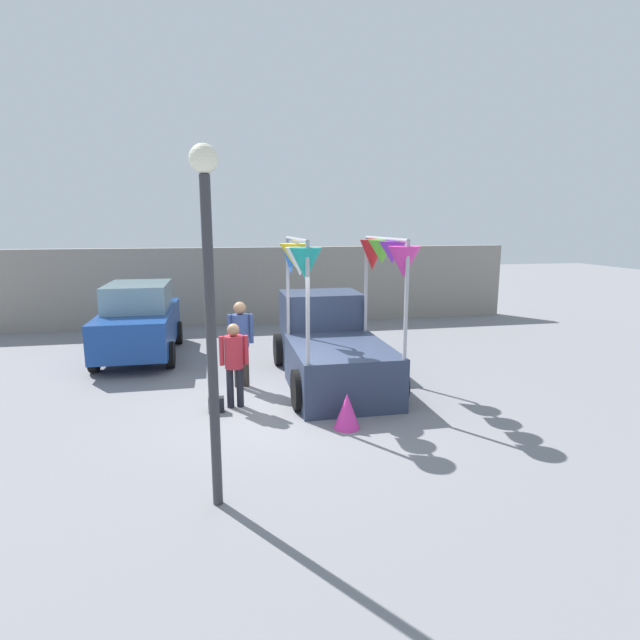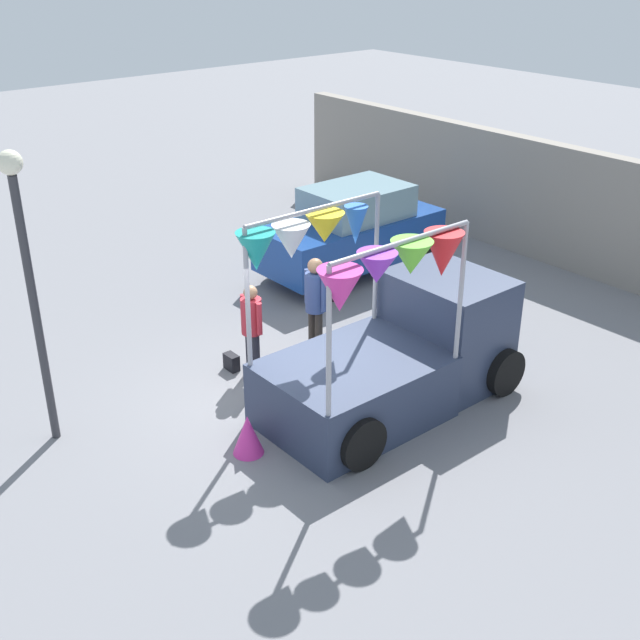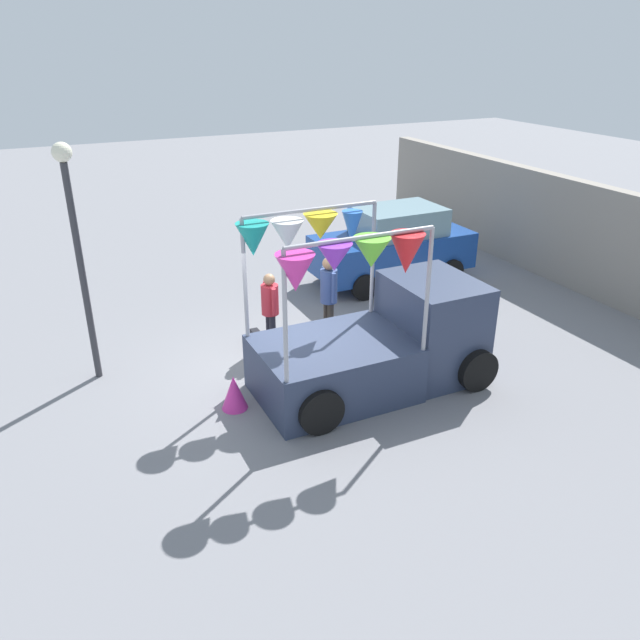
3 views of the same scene
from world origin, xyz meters
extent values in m
plane|color=slate|center=(0.00, 0.00, 0.00)|extent=(60.00, 60.00, 0.00)
cube|color=#2D3851|center=(1.08, 0.46, 0.50)|extent=(1.90, 2.60, 1.00)
cube|color=#2D3851|center=(1.08, 2.46, 0.90)|extent=(1.80, 1.40, 1.80)
cube|color=#8CB2C6|center=(1.08, 2.46, 1.35)|extent=(1.76, 1.37, 0.60)
cylinder|color=black|center=(0.13, 2.81, 0.38)|extent=(0.22, 0.76, 0.76)
cylinder|color=black|center=(2.03, 2.81, 0.38)|extent=(0.22, 0.76, 0.76)
cylinder|color=black|center=(0.13, -0.24, 0.38)|extent=(0.22, 0.76, 0.76)
cylinder|color=black|center=(2.03, -0.24, 0.38)|extent=(0.22, 0.76, 0.76)
cylinder|color=#A5A5AD|center=(0.21, 1.68, 2.04)|extent=(0.07, 0.07, 2.08)
cylinder|color=#A5A5AD|center=(1.95, 1.68, 2.04)|extent=(0.07, 0.07, 2.08)
cylinder|color=#A5A5AD|center=(0.21, -0.76, 2.04)|extent=(0.07, 0.07, 2.08)
cylinder|color=#A5A5AD|center=(1.95, -0.76, 2.04)|extent=(0.07, 0.07, 2.08)
cylinder|color=#A5A5AD|center=(0.21, 0.46, 3.08)|extent=(0.07, 2.44, 0.07)
cylinder|color=#A5A5AD|center=(1.95, 0.46, 3.08)|extent=(0.07, 2.44, 0.07)
cone|color=teal|center=(0.21, -0.59, 2.70)|extent=(0.57, 0.57, 0.55)
cone|color=#D83399|center=(1.95, -0.59, 2.70)|extent=(0.80, 0.80, 0.55)
cone|color=white|center=(0.21, 0.02, 2.70)|extent=(0.66, 0.66, 0.50)
cone|color=purple|center=(1.95, 0.02, 2.84)|extent=(0.67, 0.67, 0.41)
cone|color=yellow|center=(0.21, 0.63, 2.77)|extent=(0.83, 0.83, 0.45)
cone|color=#66CC33|center=(1.95, 0.63, 2.83)|extent=(0.64, 0.64, 0.46)
cone|color=blue|center=(0.21, 1.24, 2.67)|extent=(0.51, 0.51, 0.60)
cone|color=red|center=(1.95, 1.24, 2.72)|extent=(0.75, 0.75, 0.63)
cube|color=navy|center=(-3.28, 4.29, 0.77)|extent=(1.70, 4.00, 0.90)
cube|color=#72939E|center=(-3.28, 4.44, 1.55)|extent=(1.50, 2.10, 0.66)
cylinder|color=black|center=(-4.13, 5.54, 0.32)|extent=(0.18, 0.64, 0.64)
cylinder|color=black|center=(-2.43, 5.54, 0.32)|extent=(0.18, 0.64, 0.64)
cylinder|color=black|center=(-4.13, 3.04, 0.32)|extent=(0.18, 0.64, 0.64)
cylinder|color=black|center=(-2.43, 3.04, 0.32)|extent=(0.18, 0.64, 0.64)
cylinder|color=black|center=(-1.11, 0.12, 0.38)|extent=(0.13, 0.13, 0.76)
cylinder|color=black|center=(-0.93, 0.12, 0.38)|extent=(0.13, 0.13, 0.76)
cylinder|color=#B22633|center=(-1.02, 0.12, 1.06)|extent=(0.34, 0.34, 0.60)
sphere|color=#997051|center=(-1.02, 0.12, 1.47)|extent=(0.23, 0.23, 0.23)
cylinder|color=#B22633|center=(-1.24, 0.12, 1.09)|extent=(0.09, 0.09, 0.54)
cylinder|color=#B22633|center=(-0.80, 0.12, 1.09)|extent=(0.09, 0.09, 0.54)
cylinder|color=#2D2823|center=(-0.93, 1.31, 0.43)|extent=(0.13, 0.13, 0.86)
cylinder|color=#2D2823|center=(-0.75, 1.31, 0.43)|extent=(0.13, 0.13, 0.86)
cylinder|color=#33477F|center=(-0.84, 1.31, 1.20)|extent=(0.34, 0.34, 0.68)
sphere|color=#997051|center=(-0.84, 1.31, 1.67)|extent=(0.26, 0.26, 0.26)
cylinder|color=#33477F|center=(-1.06, 1.31, 1.24)|extent=(0.09, 0.09, 0.61)
cylinder|color=#33477F|center=(-0.62, 1.31, 1.24)|extent=(0.09, 0.09, 0.61)
cube|color=black|center=(-1.37, -0.08, 0.14)|extent=(0.28, 0.16, 0.28)
cylinder|color=#333338|center=(-1.34, -3.16, 1.94)|extent=(0.12, 0.12, 3.89)
sphere|color=#F2EDCC|center=(-1.34, -3.16, 4.05)|extent=(0.32, 0.32, 0.32)
cube|color=gray|center=(0.00, 8.16, 1.30)|extent=(18.00, 0.36, 2.60)
cone|color=#D83399|center=(0.78, -1.24, 0.30)|extent=(0.60, 0.60, 0.60)
camera|label=1|loc=(-1.22, -8.86, 3.35)|focal=28.00mm
camera|label=2|loc=(8.61, -6.44, 6.60)|focal=45.00mm
camera|label=3|loc=(9.48, -3.80, 5.71)|focal=35.00mm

